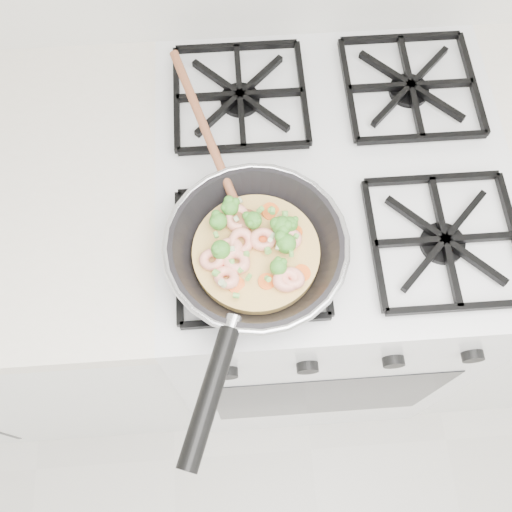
{
  "coord_description": "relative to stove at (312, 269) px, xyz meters",
  "views": [
    {
      "loc": [
        -0.17,
        1.19,
        1.72
      ],
      "look_at": [
        -0.14,
        1.54,
        0.93
      ],
      "focal_mm": 40.35,
      "sensor_mm": 36.0,
      "label": 1
    }
  ],
  "objects": [
    {
      "name": "stove",
      "position": [
        0.0,
        0.0,
        0.0
      ],
      "size": [
        0.6,
        0.6,
        0.92
      ],
      "color": "white",
      "rests_on": "ground"
    },
    {
      "name": "skillet",
      "position": [
        -0.15,
        -0.16,
        0.49
      ],
      "size": [
        0.27,
        0.63,
        0.1
      ],
      "rotation": [
        0.0,
        0.0,
        -0.15
      ],
      "color": "black",
      "rests_on": "stove"
    }
  ]
}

